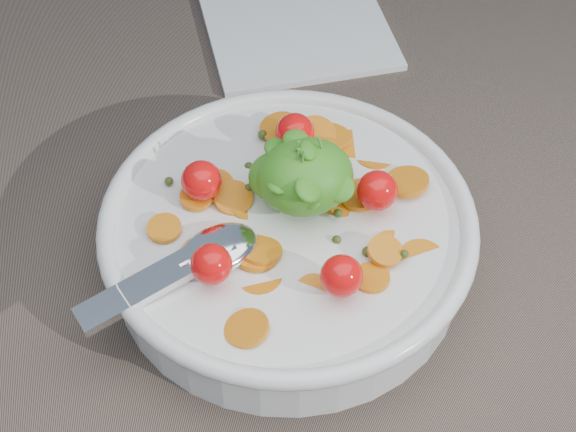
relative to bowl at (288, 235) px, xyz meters
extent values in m
plane|color=#705E50|center=(-0.01, 0.00, -0.03)|extent=(6.00, 6.00, 0.00)
cylinder|color=white|center=(0.00, 0.00, -0.01)|extent=(0.26, 0.26, 0.05)
torus|color=white|center=(0.00, 0.00, 0.02)|extent=(0.27, 0.27, 0.01)
cylinder|color=white|center=(0.00, 0.00, -0.03)|extent=(0.13, 0.13, 0.01)
cylinder|color=brown|center=(0.00, 0.00, -0.01)|extent=(0.23, 0.23, 0.04)
cylinder|color=orange|center=(0.06, -0.05, 0.02)|extent=(0.03, 0.03, 0.01)
cylinder|color=orange|center=(-0.03, 0.02, 0.02)|extent=(0.04, 0.04, 0.01)
cylinder|color=orange|center=(-0.03, -0.04, 0.01)|extent=(0.04, 0.04, 0.01)
cylinder|color=orange|center=(0.04, 0.07, 0.02)|extent=(0.04, 0.04, 0.02)
cylinder|color=orange|center=(-0.04, 0.04, 0.02)|extent=(0.03, 0.03, 0.01)
cylinder|color=orange|center=(0.07, -0.04, 0.01)|extent=(0.05, 0.05, 0.01)
cylinder|color=orange|center=(-0.03, -0.02, 0.02)|extent=(0.04, 0.04, 0.01)
cylinder|color=orange|center=(-0.09, 0.01, 0.02)|extent=(0.03, 0.03, 0.01)
cylinder|color=orange|center=(0.02, 0.09, 0.03)|extent=(0.04, 0.04, 0.01)
cylinder|color=orange|center=(-0.03, -0.02, 0.02)|extent=(0.04, 0.04, 0.01)
cylinder|color=orange|center=(0.04, 0.07, 0.02)|extent=(0.04, 0.04, 0.02)
cylinder|color=orange|center=(-0.05, -0.08, 0.02)|extent=(0.04, 0.04, 0.01)
cylinder|color=orange|center=(0.09, 0.01, 0.02)|extent=(0.04, 0.04, 0.01)
cylinder|color=orange|center=(-0.06, 0.03, 0.02)|extent=(0.02, 0.02, 0.01)
cylinder|color=orange|center=(0.05, 0.07, 0.02)|extent=(0.04, 0.04, 0.01)
cylinder|color=orange|center=(0.08, 0.05, 0.01)|extent=(0.04, 0.04, 0.01)
cylinder|color=orange|center=(0.04, -0.06, 0.02)|extent=(0.03, 0.03, 0.01)
cylinder|color=orange|center=(0.00, -0.06, 0.01)|extent=(0.03, 0.03, 0.01)
cylinder|color=orange|center=(0.06, 0.01, 0.02)|extent=(0.04, 0.04, 0.01)
cylinder|color=orange|center=(0.04, 0.01, 0.02)|extent=(0.04, 0.04, 0.01)
cylinder|color=orange|center=(0.08, -0.06, 0.02)|extent=(0.04, 0.04, 0.01)
cylinder|color=orange|center=(-0.03, 0.03, 0.02)|extent=(0.03, 0.03, 0.01)
cylinder|color=orange|center=(0.07, 0.06, 0.02)|extent=(0.04, 0.04, 0.01)
sphere|color=#364517|center=(0.04, -0.04, 0.02)|extent=(0.01, 0.01, 0.01)
sphere|color=#364517|center=(-0.01, 0.04, 0.02)|extent=(0.01, 0.01, 0.01)
sphere|color=#364517|center=(0.02, 0.04, 0.02)|extent=(0.01, 0.01, 0.01)
sphere|color=#364517|center=(0.00, 0.08, 0.02)|extent=(0.01, 0.01, 0.01)
sphere|color=#364517|center=(-0.08, 0.05, 0.02)|extent=(0.01, 0.01, 0.01)
sphere|color=#364517|center=(0.03, -0.01, 0.02)|extent=(0.01, 0.01, 0.01)
sphere|color=#364517|center=(-0.02, 0.06, 0.02)|extent=(0.01, 0.01, 0.01)
sphere|color=#364517|center=(0.03, 0.04, 0.02)|extent=(0.01, 0.01, 0.01)
sphere|color=#364517|center=(0.03, -0.03, 0.02)|extent=(0.01, 0.01, 0.01)
sphere|color=#364517|center=(-0.02, 0.03, 0.02)|extent=(0.01, 0.01, 0.01)
sphere|color=#364517|center=(0.07, 0.00, 0.02)|extent=(0.01, 0.01, 0.01)
sphere|color=#364517|center=(0.07, -0.05, 0.02)|extent=(0.01, 0.01, 0.01)
sphere|color=red|center=(0.06, 0.00, 0.04)|extent=(0.03, 0.03, 0.03)
sphere|color=red|center=(0.02, 0.07, 0.04)|extent=(0.03, 0.03, 0.03)
sphere|color=red|center=(-0.05, 0.04, 0.04)|extent=(0.03, 0.03, 0.03)
sphere|color=red|center=(-0.06, -0.04, 0.04)|extent=(0.03, 0.03, 0.03)
sphere|color=red|center=(0.02, -0.07, 0.04)|extent=(0.03, 0.03, 0.03)
ellipsoid|color=#3E9120|center=(0.01, 0.01, 0.05)|extent=(0.07, 0.06, 0.05)
ellipsoid|color=#3E9120|center=(0.00, 0.02, 0.04)|extent=(0.04, 0.04, 0.03)
ellipsoid|color=#3E9120|center=(0.03, 0.01, 0.05)|extent=(0.03, 0.03, 0.02)
ellipsoid|color=#3E9120|center=(0.02, 0.02, 0.05)|extent=(0.03, 0.03, 0.02)
ellipsoid|color=#3E9120|center=(0.03, 0.02, 0.05)|extent=(0.02, 0.02, 0.01)
ellipsoid|color=#3E9120|center=(0.00, 0.02, 0.05)|extent=(0.02, 0.02, 0.02)
ellipsoid|color=#3E9120|center=(0.01, -0.01, 0.06)|extent=(0.03, 0.03, 0.02)
ellipsoid|color=#3E9120|center=(0.03, 0.01, 0.05)|extent=(0.02, 0.02, 0.02)
ellipsoid|color=#3E9120|center=(-0.01, 0.00, 0.06)|extent=(0.02, 0.02, 0.01)
ellipsoid|color=#3E9120|center=(0.00, 0.02, 0.06)|extent=(0.03, 0.03, 0.02)
ellipsoid|color=#3E9120|center=(0.02, 0.01, 0.07)|extent=(0.02, 0.02, 0.01)
ellipsoid|color=#3E9120|center=(0.00, 0.04, 0.06)|extent=(0.02, 0.02, 0.01)
ellipsoid|color=#3E9120|center=(0.02, 0.01, 0.06)|extent=(0.03, 0.03, 0.01)
ellipsoid|color=#3E9120|center=(0.01, 0.01, 0.06)|extent=(0.03, 0.02, 0.02)
ellipsoid|color=#3E9120|center=(0.03, 0.03, 0.05)|extent=(0.03, 0.03, 0.01)
ellipsoid|color=#3E9120|center=(0.01, 0.01, 0.05)|extent=(0.03, 0.03, 0.02)
ellipsoid|color=#3E9120|center=(0.03, -0.01, 0.05)|extent=(0.03, 0.03, 0.02)
ellipsoid|color=#3E9120|center=(0.01, 0.03, 0.07)|extent=(0.03, 0.03, 0.01)
ellipsoid|color=#3E9120|center=(0.00, 0.00, 0.06)|extent=(0.03, 0.03, 0.02)
ellipsoid|color=#3E9120|center=(0.03, 0.03, 0.05)|extent=(0.03, 0.02, 0.02)
ellipsoid|color=#3E9120|center=(0.03, 0.02, 0.05)|extent=(0.03, 0.03, 0.02)
ellipsoid|color=#3E9120|center=(0.01, 0.02, 0.06)|extent=(0.02, 0.02, 0.01)
ellipsoid|color=#3E9120|center=(0.02, 0.02, 0.05)|extent=(0.03, 0.03, 0.02)
ellipsoid|color=#3E9120|center=(0.01, -0.01, 0.05)|extent=(0.02, 0.03, 0.01)
ellipsoid|color=#3E9120|center=(0.01, 0.01, 0.07)|extent=(0.02, 0.02, 0.01)
ellipsoid|color=#3E9120|center=(0.01, -0.01, 0.05)|extent=(0.02, 0.02, 0.01)
ellipsoid|color=#3E9120|center=(0.02, 0.00, 0.05)|extent=(0.03, 0.03, 0.03)
cylinder|color=#4C8C33|center=(0.01, 0.00, 0.06)|extent=(0.01, 0.00, 0.04)
cylinder|color=#4C8C33|center=(0.03, 0.01, 0.06)|extent=(0.01, 0.01, 0.04)
cylinder|color=#4C8C33|center=(0.00, 0.01, 0.06)|extent=(0.01, 0.00, 0.04)
cylinder|color=#4C8C33|center=(0.01, 0.00, 0.06)|extent=(0.01, 0.01, 0.04)
ellipsoid|color=silver|center=(-0.05, -0.02, 0.02)|extent=(0.07, 0.06, 0.02)
cube|color=silver|center=(-0.10, -0.03, 0.02)|extent=(0.12, 0.06, 0.02)
cylinder|color=silver|center=(-0.07, -0.02, 0.02)|extent=(0.02, 0.02, 0.01)
cube|color=white|center=(0.08, 0.26, -0.03)|extent=(0.17, 0.15, 0.01)
camera|label=1|loc=(-0.10, -0.39, 0.50)|focal=55.00mm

